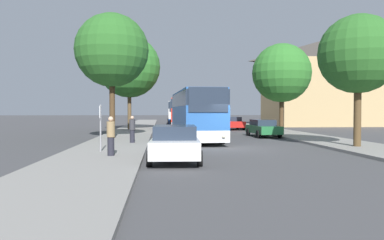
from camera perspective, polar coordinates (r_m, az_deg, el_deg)
ground_plane at (r=21.74m, az=6.47°, el=-4.20°), size 300.00×300.00×0.00m
sidewalk_left at (r=21.49m, az=-12.21°, el=-4.09°), size 4.00×120.00×0.15m
sidewalk_right at (r=24.10m, az=23.05°, el=-3.57°), size 4.00×120.00×0.15m
building_right_background at (r=57.10m, az=20.03°, el=5.44°), size 16.60×11.13×12.38m
bus_front at (r=27.21m, az=0.49°, el=0.89°), size 3.15×11.91×3.50m
bus_middle at (r=42.66m, az=-1.48°, el=1.04°), size 3.10×11.35×3.42m
bus_rear at (r=56.81m, az=-2.32°, el=1.16°), size 2.97×10.56×3.46m
parked_car_left_curb at (r=15.64m, az=-2.62°, el=-3.50°), size 2.27×4.63×1.52m
parked_car_right_near at (r=30.83m, az=10.79°, el=-1.17°), size 2.06×4.64×1.40m
parked_car_right_far at (r=41.97m, az=6.15°, el=-0.44°), size 2.29×4.37×1.43m
bus_stop_sign at (r=18.66m, az=-13.77°, el=-0.35°), size 0.08×0.45×2.27m
pedestrian_waiting_near at (r=23.38m, az=-9.09°, el=-1.40°), size 0.36×0.36×1.66m
pedestrian_waiting_far at (r=16.82m, az=-12.27°, el=-2.38°), size 0.36×0.36×1.73m
tree_left_near at (r=28.16m, az=-12.11°, el=10.32°), size 5.32×5.32×9.03m
tree_left_far at (r=40.18m, az=-9.54°, el=7.99°), size 6.48×6.48×9.83m
tree_right_near at (r=22.89m, az=23.98°, el=9.12°), size 4.36×4.36×7.29m
tree_right_mid at (r=36.58m, az=13.50°, el=6.97°), size 5.54×5.54×8.31m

